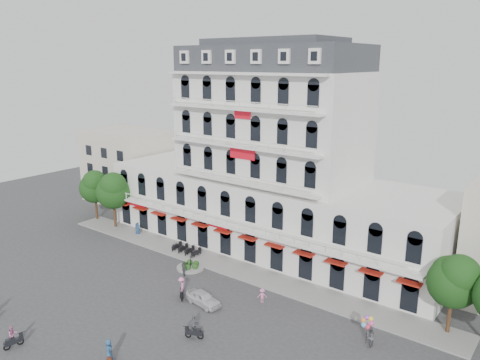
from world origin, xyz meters
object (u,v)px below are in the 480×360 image
(rider_east, at_px, (109,352))
(balloon_vendor, at_px, (369,332))
(rider_northeast, at_px, (194,327))
(parked_car, at_px, (203,298))
(rider_center, at_px, (182,287))
(rider_southwest, at_px, (13,337))

(rider_east, height_order, balloon_vendor, balloon_vendor)
(rider_east, distance_m, rider_northeast, 7.26)
(parked_car, bearing_deg, rider_northeast, -139.11)
(rider_northeast, xyz_separation_m, rider_center, (-5.77, 4.41, 0.15))
(rider_center, bearing_deg, rider_east, -28.23)
(rider_southwest, xyz_separation_m, rider_northeast, (11.07, 10.08, 0.10))
(balloon_vendor, bearing_deg, rider_east, -135.60)
(parked_car, height_order, rider_northeast, rider_northeast)
(parked_car, distance_m, rider_center, 2.62)
(parked_car, relative_size, rider_northeast, 1.81)
(rider_east, bearing_deg, parked_car, -47.41)
(rider_southwest, bearing_deg, rider_northeast, -41.09)
(rider_east, xyz_separation_m, rider_northeast, (2.79, 6.70, -0.04))
(parked_car, bearing_deg, rider_southwest, 159.19)
(rider_east, bearing_deg, rider_northeast, -72.24)
(rider_northeast, bearing_deg, parked_car, -80.97)
(rider_northeast, xyz_separation_m, balloon_vendor, (12.31, 8.09, 0.18))
(parked_car, distance_m, rider_east, 11.53)
(rider_center, relative_size, balloon_vendor, 0.94)
(rider_east, distance_m, balloon_vendor, 21.14)
(balloon_vendor, bearing_deg, rider_southwest, -142.15)
(rider_southwest, xyz_separation_m, balloon_vendor, (23.39, 18.17, 0.27))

